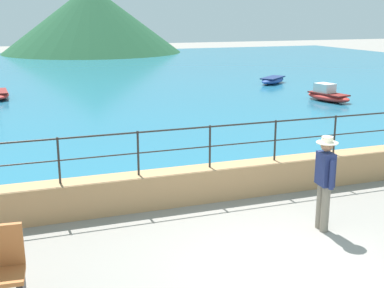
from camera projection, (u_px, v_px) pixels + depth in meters
ground_plane at (285, 266)px, 7.92m from camera, size 120.00×120.00×0.00m
promenade_wall at (210, 183)px, 10.75m from camera, size 20.00×0.56×0.70m
railing at (210, 139)px, 10.51m from camera, size 18.44×0.04×0.90m
lake_water at (74, 77)px, 31.44m from camera, size 64.00×44.32×0.06m
hill_main at (91, 19)px, 50.15m from camera, size 17.81×17.81×6.59m
person_walking at (325, 179)px, 9.04m from camera, size 0.38×0.57×1.75m
boat_0 at (273, 80)px, 28.14m from camera, size 2.35×2.15×0.36m
boat_2 at (328, 95)px, 22.51m from camera, size 1.36×2.44×0.76m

